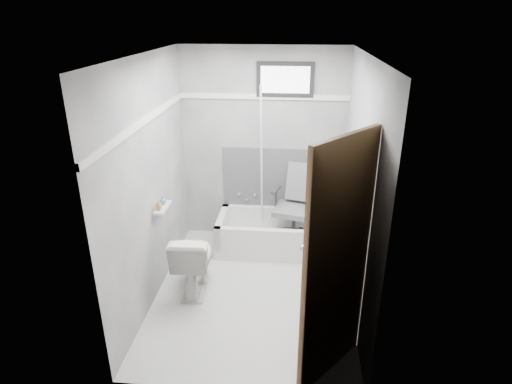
# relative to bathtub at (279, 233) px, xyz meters

# --- Properties ---
(floor) EXTENTS (2.60, 2.60, 0.00)m
(floor) POSITION_rel_bathtub_xyz_m (-0.23, -0.93, -0.21)
(floor) COLOR white
(floor) RESTS_ON ground
(ceiling) EXTENTS (2.60, 2.60, 0.00)m
(ceiling) POSITION_rel_bathtub_xyz_m (-0.23, -0.93, 2.19)
(ceiling) COLOR silver
(ceiling) RESTS_ON floor
(wall_back) EXTENTS (2.00, 0.02, 2.40)m
(wall_back) POSITION_rel_bathtub_xyz_m (-0.23, 0.37, 0.99)
(wall_back) COLOR slate
(wall_back) RESTS_ON floor
(wall_front) EXTENTS (2.00, 0.02, 2.40)m
(wall_front) POSITION_rel_bathtub_xyz_m (-0.23, -2.23, 0.99)
(wall_front) COLOR slate
(wall_front) RESTS_ON floor
(wall_left) EXTENTS (0.02, 2.60, 2.40)m
(wall_left) POSITION_rel_bathtub_xyz_m (-1.23, -0.93, 0.99)
(wall_left) COLOR slate
(wall_left) RESTS_ON floor
(wall_right) EXTENTS (0.02, 2.60, 2.40)m
(wall_right) POSITION_rel_bathtub_xyz_m (0.77, -0.93, 0.99)
(wall_right) COLOR slate
(wall_right) RESTS_ON floor
(bathtub) EXTENTS (1.50, 0.70, 0.42)m
(bathtub) POSITION_rel_bathtub_xyz_m (0.00, 0.00, 0.00)
(bathtub) COLOR white
(bathtub) RESTS_ON floor
(office_chair) EXTENTS (0.65, 0.65, 0.93)m
(office_chair) POSITION_rel_bathtub_xyz_m (0.18, 0.05, 0.37)
(office_chair) COLOR slate
(office_chair) RESTS_ON bathtub
(toilet) EXTENTS (0.43, 0.72, 0.69)m
(toilet) POSITION_rel_bathtub_xyz_m (-0.85, -0.92, 0.13)
(toilet) COLOR white
(toilet) RESTS_ON floor
(door) EXTENTS (0.78, 0.78, 2.00)m
(door) POSITION_rel_bathtub_xyz_m (0.75, -2.21, 0.79)
(door) COLOR brown
(door) RESTS_ON floor
(window) EXTENTS (0.66, 0.04, 0.40)m
(window) POSITION_rel_bathtub_xyz_m (0.02, 0.36, 1.81)
(window) COLOR black
(window) RESTS_ON wall_back
(backerboard) EXTENTS (1.50, 0.02, 0.78)m
(backerboard) POSITION_rel_bathtub_xyz_m (0.02, 0.36, 0.59)
(backerboard) COLOR #4C4C4F
(backerboard) RESTS_ON wall_back
(trim_back) EXTENTS (2.00, 0.02, 0.06)m
(trim_back) POSITION_rel_bathtub_xyz_m (-0.23, 0.36, 1.61)
(trim_back) COLOR white
(trim_back) RESTS_ON wall_back
(trim_left) EXTENTS (0.02, 2.60, 0.06)m
(trim_left) POSITION_rel_bathtub_xyz_m (-1.22, -0.93, 1.61)
(trim_left) COLOR white
(trim_left) RESTS_ON wall_left
(pole) EXTENTS (0.02, 0.35, 1.93)m
(pole) POSITION_rel_bathtub_xyz_m (-0.23, 0.13, 0.84)
(pole) COLOR white
(pole) RESTS_ON bathtub
(shelf) EXTENTS (0.10, 0.32, 0.02)m
(shelf) POSITION_rel_bathtub_xyz_m (-1.16, -0.84, 0.69)
(shelf) COLOR silver
(shelf) RESTS_ON wall_left
(soap_bottle_a) EXTENTS (0.06, 0.06, 0.10)m
(soap_bottle_a) POSITION_rel_bathtub_xyz_m (-1.17, -0.92, 0.76)
(soap_bottle_a) COLOR #A68153
(soap_bottle_a) RESTS_ON shelf
(soap_bottle_b) EXTENTS (0.08, 0.08, 0.08)m
(soap_bottle_b) POSITION_rel_bathtub_xyz_m (-1.17, -0.78, 0.75)
(soap_bottle_b) COLOR teal
(soap_bottle_b) RESTS_ON shelf
(faucet) EXTENTS (0.26, 0.10, 0.16)m
(faucet) POSITION_rel_bathtub_xyz_m (-0.43, 0.34, 0.34)
(faucet) COLOR silver
(faucet) RESTS_ON wall_back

